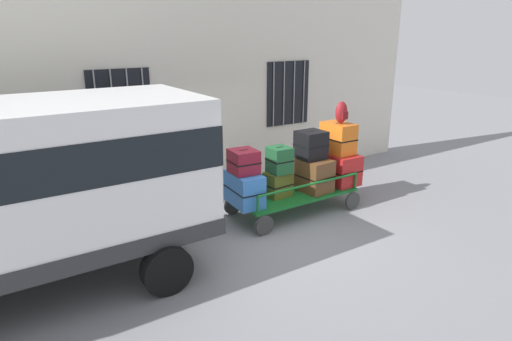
% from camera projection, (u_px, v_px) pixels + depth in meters
% --- Properties ---
extents(ground_plane, '(40.00, 40.00, 0.00)m').
position_uv_depth(ground_plane, '(274.00, 230.00, 7.89)').
color(ground_plane, gray).
extents(building_wall, '(12.00, 0.38, 5.00)m').
position_uv_depth(building_wall, '(201.00, 77.00, 9.30)').
color(building_wall, silver).
rests_on(building_wall, ground).
extents(van, '(4.98, 2.19, 2.57)m').
position_uv_depth(van, '(11.00, 183.00, 5.52)').
color(van, white).
rests_on(van, ground).
extents(luggage_cart, '(2.49, 1.15, 0.41)m').
position_uv_depth(luggage_cart, '(294.00, 195.00, 8.60)').
color(luggage_cart, '#146023').
rests_on(luggage_cart, ground).
extents(cart_railing, '(2.39, 1.02, 0.33)m').
position_uv_depth(cart_railing, '(294.00, 179.00, 8.50)').
color(cart_railing, '#146023').
rests_on(cart_railing, luggage_cart).
extents(suitcase_left_bottom, '(0.53, 0.83, 0.60)m').
position_uv_depth(suitcase_left_bottom, '(244.00, 189.00, 7.90)').
color(suitcase_left_bottom, '#3372C6').
rests_on(suitcase_left_bottom, luggage_cart).
extents(suitcase_left_middle, '(0.49, 0.53, 0.43)m').
position_uv_depth(suitcase_left_middle, '(244.00, 161.00, 7.77)').
color(suitcase_left_middle, maroon).
rests_on(suitcase_left_middle, suitcase_left_bottom).
extents(suitcase_midleft_bottom, '(0.51, 0.41, 0.49)m').
position_uv_depth(suitcase_midleft_bottom, '(278.00, 184.00, 8.32)').
color(suitcase_midleft_bottom, '#4C5119').
rests_on(suitcase_midleft_bottom, luggage_cart).
extents(suitcase_midleft_middle, '(0.41, 0.43, 0.49)m').
position_uv_depth(suitcase_midleft_middle, '(279.00, 160.00, 8.15)').
color(suitcase_midleft_middle, '#194C28').
rests_on(suitcase_midleft_middle, suitcase_midleft_bottom).
extents(suitcase_center_bottom, '(0.62, 0.96, 0.64)m').
position_uv_depth(suitcase_center_bottom, '(309.00, 173.00, 8.69)').
color(suitcase_center_bottom, brown).
rests_on(suitcase_center_bottom, luggage_cart).
extents(suitcase_center_middle, '(0.52, 0.49, 0.54)m').
position_uv_depth(suitcase_center_middle, '(311.00, 145.00, 8.49)').
color(suitcase_center_middle, black).
rests_on(suitcase_center_middle, suitcase_center_bottom).
extents(suitcase_midright_bottom, '(0.60, 0.84, 0.63)m').
position_uv_depth(suitcase_midright_bottom, '(339.00, 168.00, 9.05)').
color(suitcase_midright_bottom, '#B21E1E').
rests_on(suitcase_midright_bottom, luggage_cart).
extents(suitcase_midright_middle, '(0.46, 0.70, 0.63)m').
position_uv_depth(suitcase_midright_middle, '(338.00, 138.00, 8.91)').
color(suitcase_midright_middle, orange).
rests_on(suitcase_midright_middle, suitcase_midright_bottom).
extents(backpack, '(0.27, 0.22, 0.44)m').
position_uv_depth(backpack, '(342.00, 113.00, 8.68)').
color(backpack, maroon).
rests_on(backpack, suitcase_midright_middle).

